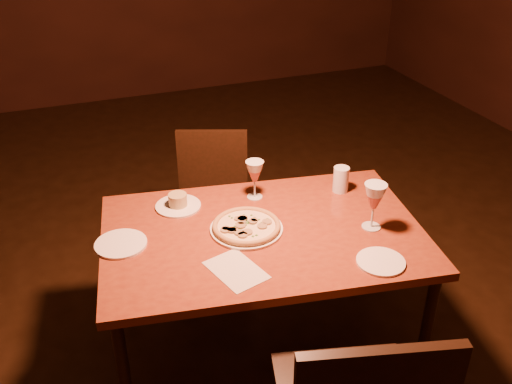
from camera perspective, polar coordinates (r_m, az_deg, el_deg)
name	(u,v)px	position (r m, az deg, el deg)	size (l,w,h in m)	color
floor	(241,335)	(2.86, -1.52, -14.13)	(7.00, 7.00, 0.00)	black
dining_table	(263,243)	(2.36, 0.70, -5.16)	(1.41, 1.03, 0.69)	brown
chair_far	(212,197)	(3.06, -4.40, -0.55)	(0.49, 0.49, 0.78)	black
pizza_plate	(246,226)	(2.32, -0.96, -3.46)	(0.30, 0.30, 0.03)	white
ramekin_saucer	(178,203)	(2.50, -7.81, -1.08)	(0.20, 0.20, 0.06)	white
wine_glass_far	(255,180)	(2.51, -0.13, 1.24)	(0.08, 0.08, 0.18)	#A94F46
wine_glass_right	(374,206)	(2.34, 11.67, -1.40)	(0.09, 0.09, 0.20)	#A94F46
water_tumbler	(341,179)	(2.61, 8.49, 1.26)	(0.07, 0.07, 0.12)	silver
side_plate_left	(121,244)	(2.30, -13.36, -5.07)	(0.20, 0.20, 0.01)	white
side_plate_near	(381,262)	(2.20, 12.37, -6.82)	(0.18, 0.18, 0.01)	white
menu_card	(236,270)	(2.11, -2.00, -7.81)	(0.16, 0.23, 0.00)	beige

